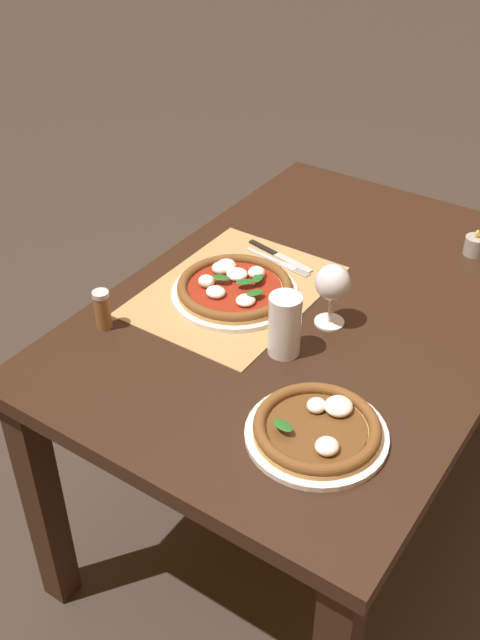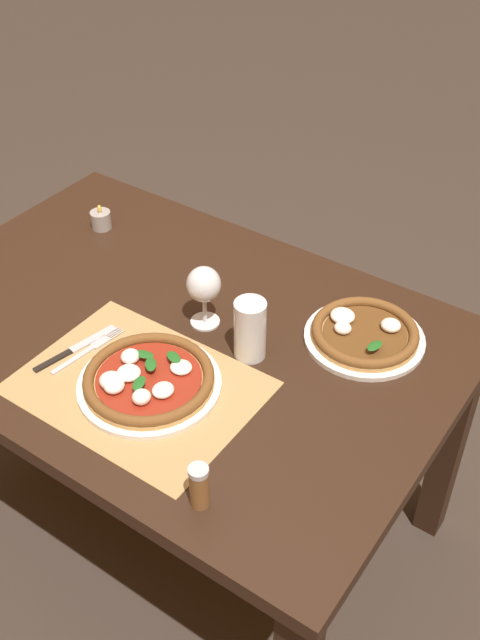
{
  "view_description": "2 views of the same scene",
  "coord_description": "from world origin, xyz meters",
  "px_view_note": "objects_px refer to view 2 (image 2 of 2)",
  "views": [
    {
      "loc": [
        1.33,
        0.67,
        1.77
      ],
      "look_at": [
        0.23,
        -0.08,
        0.8
      ],
      "focal_mm": 42.0,
      "sensor_mm": 36.0,
      "label": 1
    },
    {
      "loc": [
        0.9,
        -1.01,
        1.87
      ],
      "look_at": [
        0.18,
        0.04,
        0.82
      ],
      "focal_mm": 42.0,
      "sensor_mm": 36.0,
      "label": 2
    }
  ],
  "objects_px": {
    "pizza_near": "(148,380)",
    "pizza_far": "(364,333)",
    "pint_glass": "(250,331)",
    "votive_candle": "(101,220)",
    "knife": "(76,348)",
    "pepper_shaker": "(199,486)",
    "wine_glass": "(204,287)",
    "fork": "(88,350)"
  },
  "relations": [
    {
      "from": "knife",
      "to": "pepper_shaker",
      "type": "height_order",
      "value": "pepper_shaker"
    },
    {
      "from": "pint_glass",
      "to": "pepper_shaker",
      "type": "xyz_separation_m",
      "value": [
        0.15,
        -0.39,
        -0.02
      ]
    },
    {
      "from": "pizza_near",
      "to": "votive_candle",
      "type": "distance_m",
      "value": 0.66
    },
    {
      "from": "pizza_far",
      "to": "pint_glass",
      "type": "bearing_deg",
      "value": -134.76
    },
    {
      "from": "pizza_far",
      "to": "votive_candle",
      "type": "distance_m",
      "value": 0.82
    },
    {
      "from": "wine_glass",
      "to": "pint_glass",
      "type": "height_order",
      "value": "wine_glass"
    },
    {
      "from": "votive_candle",
      "to": "fork",
      "type": "bearing_deg",
      "value": -50.5
    },
    {
      "from": "votive_candle",
      "to": "pepper_shaker",
      "type": "distance_m",
      "value": 0.98
    },
    {
      "from": "pepper_shaker",
      "to": "pint_glass",
      "type": "bearing_deg",
      "value": 111.55
    },
    {
      "from": "pizza_near",
      "to": "wine_glass",
      "type": "bearing_deg",
      "value": 97.37
    },
    {
      "from": "pizza_far",
      "to": "pepper_shaker",
      "type": "xyz_separation_m",
      "value": [
        -0.03,
        -0.58,
        0.03
      ]
    },
    {
      "from": "pizza_near",
      "to": "pint_glass",
      "type": "xyz_separation_m",
      "value": [
        0.12,
        0.21,
        0.05
      ]
    },
    {
      "from": "votive_candle",
      "to": "knife",
      "type": "bearing_deg",
      "value": -53.64
    },
    {
      "from": "pizza_near",
      "to": "knife",
      "type": "height_order",
      "value": "pizza_near"
    },
    {
      "from": "pizza_near",
      "to": "knife",
      "type": "relative_size",
      "value": 1.44
    },
    {
      "from": "wine_glass",
      "to": "pepper_shaker",
      "type": "relative_size",
      "value": 1.6
    },
    {
      "from": "wine_glass",
      "to": "pint_glass",
      "type": "relative_size",
      "value": 1.07
    },
    {
      "from": "pizza_far",
      "to": "pizza_near",
      "type": "bearing_deg",
      "value": -127.3
    },
    {
      "from": "pizza_far",
      "to": "fork",
      "type": "relative_size",
      "value": 1.38
    },
    {
      "from": "pizza_far",
      "to": "pepper_shaker",
      "type": "distance_m",
      "value": 0.58
    },
    {
      "from": "pint_glass",
      "to": "knife",
      "type": "height_order",
      "value": "pint_glass"
    },
    {
      "from": "knife",
      "to": "votive_candle",
      "type": "relative_size",
      "value": 2.97
    },
    {
      "from": "wine_glass",
      "to": "knife",
      "type": "height_order",
      "value": "wine_glass"
    },
    {
      "from": "pizza_near",
      "to": "pepper_shaker",
      "type": "relative_size",
      "value": 3.18
    },
    {
      "from": "pizza_near",
      "to": "pizza_far",
      "type": "bearing_deg",
      "value": 52.7
    },
    {
      "from": "pizza_far",
      "to": "fork",
      "type": "bearing_deg",
      "value": -141.48
    },
    {
      "from": "pint_glass",
      "to": "pepper_shaker",
      "type": "height_order",
      "value": "pint_glass"
    },
    {
      "from": "fork",
      "to": "pepper_shaker",
      "type": "relative_size",
      "value": 2.07
    },
    {
      "from": "pint_glass",
      "to": "votive_candle",
      "type": "xyz_separation_m",
      "value": [
        -0.63,
        0.2,
        -0.05
      ]
    },
    {
      "from": "pizza_far",
      "to": "fork",
      "type": "distance_m",
      "value": 0.63
    },
    {
      "from": "pizza_near",
      "to": "pint_glass",
      "type": "bearing_deg",
      "value": 60.91
    },
    {
      "from": "wine_glass",
      "to": "knife",
      "type": "xyz_separation_m",
      "value": [
        -0.18,
        -0.25,
        -0.1
      ]
    },
    {
      "from": "pint_glass",
      "to": "votive_candle",
      "type": "distance_m",
      "value": 0.67
    },
    {
      "from": "pizza_near",
      "to": "pint_glass",
      "type": "relative_size",
      "value": 2.13
    },
    {
      "from": "pizza_near",
      "to": "votive_candle",
      "type": "bearing_deg",
      "value": 141.39
    },
    {
      "from": "pizza_near",
      "to": "pizza_far",
      "type": "height_order",
      "value": "pizza_near"
    },
    {
      "from": "pizza_far",
      "to": "pepper_shaker",
      "type": "relative_size",
      "value": 2.86
    },
    {
      "from": "wine_glass",
      "to": "votive_candle",
      "type": "xyz_separation_m",
      "value": [
        -0.49,
        0.17,
        -0.08
      ]
    },
    {
      "from": "fork",
      "to": "votive_candle",
      "type": "distance_m",
      "value": 0.52
    },
    {
      "from": "pizza_far",
      "to": "knife",
      "type": "distance_m",
      "value": 0.66
    },
    {
      "from": "pizza_far",
      "to": "knife",
      "type": "relative_size",
      "value": 1.29
    },
    {
      "from": "pizza_far",
      "to": "wine_glass",
      "type": "distance_m",
      "value": 0.38
    }
  ]
}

